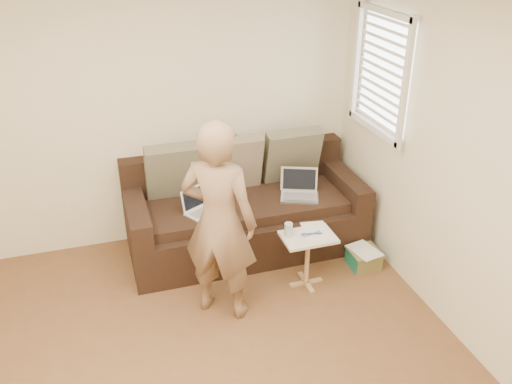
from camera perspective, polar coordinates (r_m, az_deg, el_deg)
wall_back at (r=5.12m, az=-11.60°, el=8.12°), size 4.00×0.00×4.00m
wall_right at (r=3.92m, az=23.55°, el=0.23°), size 0.00×4.50×4.50m
window_blinds at (r=4.90m, az=12.87°, el=12.03°), size 0.12×0.88×1.08m
sofa at (r=5.18m, az=-1.11°, el=-1.65°), size 2.20×0.95×0.85m
pillow_left at (r=5.11m, az=-8.37°, el=2.19°), size 0.55×0.29×0.57m
pillow_mid at (r=5.22m, az=-2.42°, el=3.00°), size 0.55×0.27×0.57m
pillow_right at (r=5.39m, az=3.74°, el=3.81°), size 0.55×0.28×0.57m
laptop_silver at (r=5.17m, az=4.55°, el=-0.63°), size 0.42×0.37×0.23m
laptop_white at (r=4.93m, az=-5.41°, el=-2.18°), size 0.37×0.34×0.22m
person at (r=4.17m, az=-3.86°, el=-3.14°), size 0.73×0.68×1.65m
side_table at (r=4.78m, az=5.34°, el=-7.05°), size 0.45×0.31×0.49m
drinking_glass at (r=4.60m, az=3.40°, el=-3.93°), size 0.07×0.07×0.12m
scissors at (r=4.66m, az=5.82°, el=-4.35°), size 0.18×0.10×0.02m
paper_on_table at (r=4.73m, az=6.24°, el=-4.00°), size 0.25×0.33×0.00m
striped_box at (r=5.16m, az=11.13°, el=-6.75°), size 0.28×0.28×0.17m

